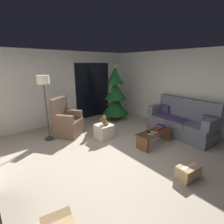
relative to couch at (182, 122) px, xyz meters
name	(u,v)px	position (x,y,z in m)	size (l,w,h in m)	color
ground_plane	(118,157)	(-2.32, 0.25, -0.40)	(7.00, 7.00, 0.00)	#B2A38E
wall_back	(60,88)	(-2.32, 3.31, 0.85)	(5.72, 0.12, 2.50)	silver
wall_right	(186,91)	(0.54, 0.25, 0.85)	(0.12, 6.00, 2.50)	silver
patio_door_frame	(93,89)	(-1.03, 3.24, 0.70)	(1.60, 0.02, 2.20)	silver
patio_door_glass	(93,91)	(-1.03, 3.22, 0.65)	(1.50, 0.02, 2.10)	black
couch	(182,122)	(0.00, 0.00, 0.00)	(0.92, 1.99, 1.08)	slate
coffee_table	(155,136)	(-1.16, 0.10, -0.15)	(1.10, 0.40, 0.38)	brown
remote_white	(154,132)	(-1.25, 0.06, -0.01)	(0.04, 0.16, 0.02)	silver
remote_black	(148,131)	(-1.32, 0.20, -0.01)	(0.04, 0.16, 0.02)	black
remote_silver	(151,134)	(-1.42, 0.03, -0.01)	(0.04, 0.16, 0.02)	#ADADB2
book_stack	(160,126)	(-0.88, 0.16, 0.03)	(0.27, 0.24, 0.10)	#A32D28
cell_phone	(160,125)	(-0.87, 0.16, 0.08)	(0.07, 0.14, 0.01)	black
christmas_tree	(115,96)	(-0.60, 2.36, 0.51)	(0.99, 0.99, 2.06)	#4C1E19
armchair	(67,122)	(-2.68, 2.15, 0.00)	(0.96, 0.96, 1.13)	brown
floor_lamp	(44,86)	(-3.19, 2.20, 1.11)	(0.32, 0.32, 1.78)	#2D2D30
ottoman	(104,132)	(-1.96, 1.25, -0.19)	(0.44, 0.44, 0.42)	beige
teddy_bear_chestnut	(104,121)	(-1.95, 1.24, 0.14)	(0.21, 0.22, 0.29)	brown
teddy_bear_honey_by_tree	(101,122)	(-1.40, 2.18, -0.28)	(0.22, 0.21, 0.29)	tan
cardboard_box_taped_mid_floor	(188,172)	(-1.79, -1.13, -0.27)	(0.46, 0.33, 0.26)	tan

